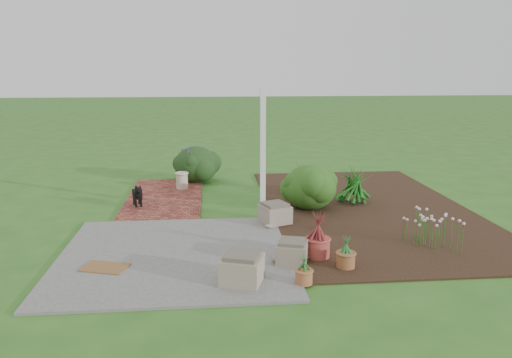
{
  "coord_description": "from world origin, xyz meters",
  "views": [
    {
      "loc": [
        -0.69,
        -9.04,
        2.84
      ],
      "look_at": [
        0.2,
        0.4,
        0.7
      ],
      "focal_mm": 35.0,
      "sensor_mm": 36.0,
      "label": 1
    }
  ],
  "objects": [
    {
      "name": "stone_trough_far",
      "position": [
        0.48,
        -0.34,
        0.2
      ],
      "size": [
        0.62,
        0.62,
        0.32
      ],
      "primitive_type": "cube",
      "rotation": [
        0.0,
        0.0,
        0.38
      ],
      "color": "gray",
      "rests_on": "concrete_patio"
    },
    {
      "name": "ground",
      "position": [
        0.0,
        0.0,
        0.0
      ],
      "size": [
        80.0,
        80.0,
        0.0
      ],
      "primitive_type": "plane",
      "color": "#2F621F",
      "rests_on": "ground"
    },
    {
      "name": "stone_trough_near",
      "position": [
        -0.29,
        -2.87,
        0.21
      ],
      "size": [
        0.65,
        0.65,
        0.34
      ],
      "primitive_type": "cube",
      "rotation": [
        0.0,
        0.0,
        -0.32
      ],
      "color": "gray",
      "rests_on": "concrete_patio"
    },
    {
      "name": "purple_flowering_bush",
      "position": [
        -1.04,
        3.3,
        0.46
      ],
      "size": [
        1.26,
        1.26,
        0.93
      ],
      "primitive_type": "ellipsoid",
      "rotation": [
        0.0,
        0.0,
        0.17
      ],
      "color": "black",
      "rests_on": "ground"
    },
    {
      "name": "veranda_post",
      "position": [
        0.3,
        0.1,
        1.25
      ],
      "size": [
        0.1,
        0.1,
        2.5
      ],
      "primitive_type": "cube",
      "color": "white",
      "rests_on": "ground"
    },
    {
      "name": "evergreen_shrub",
      "position": [
        1.31,
        0.61,
        0.48
      ],
      "size": [
        1.2,
        1.2,
        0.91
      ],
      "primitive_type": "ellipsoid",
      "rotation": [
        0.0,
        0.0,
        0.13
      ],
      "color": "#103B16",
      "rests_on": "garden_bed"
    },
    {
      "name": "black_dog",
      "position": [
        -2.18,
        1.0,
        0.3
      ],
      "size": [
        0.25,
        0.5,
        0.44
      ],
      "rotation": [
        0.0,
        0.0,
        0.3
      ],
      "color": "black",
      "rests_on": "brick_path"
    },
    {
      "name": "stone_trough_mid",
      "position": [
        0.48,
        -2.26,
        0.19
      ],
      "size": [
        0.54,
        0.54,
        0.29
      ],
      "primitive_type": "cube",
      "rotation": [
        0.0,
        0.0,
        -0.28
      ],
      "color": "#7A705B",
      "rests_on": "concrete_patio"
    },
    {
      "name": "brick_path",
      "position": [
        -1.7,
        1.75,
        0.02
      ],
      "size": [
        1.6,
        3.5,
        0.04
      ],
      "primitive_type": "cube",
      "color": "maroon",
      "rests_on": "ground"
    },
    {
      "name": "terracotta_pot_small_right",
      "position": [
        0.52,
        -2.98,
        0.13
      ],
      "size": [
        0.3,
        0.3,
        0.19
      ],
      "primitive_type": "cylinder",
      "rotation": [
        0.0,
        0.0,
        -0.42
      ],
      "color": "#A35D37",
      "rests_on": "garden_bed"
    },
    {
      "name": "coir_doormat",
      "position": [
        -2.21,
        -2.23,
        0.05
      ],
      "size": [
        0.72,
        0.57,
        0.02
      ],
      "primitive_type": "cube",
      "rotation": [
        0.0,
        0.0,
        -0.3
      ],
      "color": "brown",
      "rests_on": "concrete_patio"
    },
    {
      "name": "agapanthus_clump_back",
      "position": [
        2.3,
        0.93,
        0.48
      ],
      "size": [
        1.23,
        1.23,
        0.89
      ],
      "primitive_type": null,
      "rotation": [
        0.0,
        0.0,
        -0.29
      ],
      "color": "#0C430B",
      "rests_on": "garden_bed"
    },
    {
      "name": "concrete_patio",
      "position": [
        -1.25,
        -1.75,
        0.02
      ],
      "size": [
        3.5,
        3.5,
        0.04
      ],
      "primitive_type": "cube",
      "color": "#5E5E5C",
      "rests_on": "ground"
    },
    {
      "name": "terracotta_pot_bronze",
      "position": [
        0.91,
        -2.05,
        0.18
      ],
      "size": [
        0.41,
        0.41,
        0.29
      ],
      "primitive_type": "cylinder",
      "rotation": [
        0.0,
        0.0,
        0.16
      ],
      "color": "#AC423A",
      "rests_on": "garden_bed"
    },
    {
      "name": "cream_ceramic_urn",
      "position": [
        -1.35,
        2.49,
        0.22
      ],
      "size": [
        0.28,
        0.28,
        0.37
      ],
      "primitive_type": "cylinder",
      "rotation": [
        0.0,
        0.0,
        0.02
      ],
      "color": "beige",
      "rests_on": "brick_path"
    },
    {
      "name": "terracotta_pot_small_left",
      "position": [
        1.22,
        -2.49,
        0.14
      ],
      "size": [
        0.34,
        0.34,
        0.22
      ],
      "primitive_type": "cylinder",
      "rotation": [
        0.0,
        0.0,
        -0.35
      ],
      "color": "#935732",
      "rests_on": "garden_bed"
    },
    {
      "name": "garden_bed",
      "position": [
        2.5,
        0.5,
        0.01
      ],
      "size": [
        4.0,
        7.0,
        0.03
      ],
      "primitive_type": "cube",
      "color": "black",
      "rests_on": "ground"
    },
    {
      "name": "agapanthus_clump_front",
      "position": [
        1.49,
        1.9,
        0.44
      ],
      "size": [
        0.95,
        0.95,
        0.81
      ],
      "primitive_type": null,
      "rotation": [
        0.0,
        0.0,
        -0.03
      ],
      "color": "#153C0E",
      "rests_on": "garden_bed"
    },
    {
      "name": "pink_flower_patch",
      "position": [
        2.86,
        -1.75,
        0.32
      ],
      "size": [
        1.17,
        1.17,
        0.57
      ],
      "primitive_type": null,
      "rotation": [
        0.0,
        0.0,
        0.4
      ],
      "color": "#113D0F",
      "rests_on": "garden_bed"
    }
  ]
}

